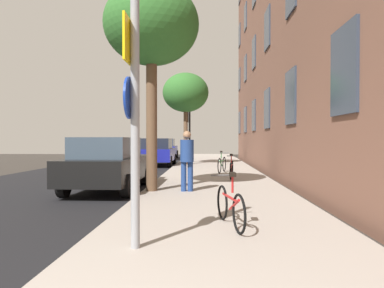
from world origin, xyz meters
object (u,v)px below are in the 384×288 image
(traffic_light, at_px, (188,126))
(pedestrian_0, at_px, (187,157))
(tree_near, at_px, (152,27))
(car_0, at_px, (108,163))
(bicycle_1, at_px, (232,169))
(bicycle_2, at_px, (222,164))
(car_1, at_px, (158,152))
(bicycle_0, at_px, (230,205))
(car_2, at_px, (164,148))
(sign_post, at_px, (133,101))
(tree_far, at_px, (186,93))

(traffic_light, height_order, pedestrian_0, traffic_light)
(tree_near, relative_size, car_0, 1.38)
(bicycle_1, bearing_deg, bicycle_2, 96.56)
(traffic_light, relative_size, car_1, 0.81)
(bicycle_0, xyz_separation_m, car_2, (-3.77, 21.99, 0.37))
(sign_post, relative_size, pedestrian_0, 2.12)
(sign_post, bearing_deg, bicycle_1, 77.12)
(sign_post, height_order, bicycle_2, sign_post)
(car_1, bearing_deg, pedestrian_0, -77.72)
(bicycle_0, bearing_deg, tree_near, 116.19)
(sign_post, height_order, car_1, sign_post)
(bicycle_0, height_order, car_1, car_1)
(tree_near, distance_m, tree_far, 10.43)
(traffic_light, height_order, tree_far, tree_far)
(traffic_light, xyz_separation_m, pedestrian_0, (0.64, -12.54, -1.37))
(car_0, bearing_deg, sign_post, -71.00)
(bicycle_0, height_order, bicycle_1, bicycle_1)
(bicycle_0, bearing_deg, bicycle_1, 85.65)
(bicycle_2, relative_size, pedestrian_0, 0.98)
(tree_far, distance_m, bicycle_1, 8.41)
(tree_far, distance_m, pedestrian_0, 10.97)
(tree_near, bearing_deg, pedestrian_0, -3.16)
(traffic_light, xyz_separation_m, bicycle_1, (2.12, -9.25, -1.97))
(traffic_light, distance_m, bicycle_2, 7.52)
(pedestrian_0, xyz_separation_m, car_2, (-2.84, 18.11, -0.24))
(tree_near, height_order, bicycle_1, tree_near)
(sign_post, distance_m, pedestrian_0, 5.20)
(tree_far, distance_m, car_2, 8.65)
(bicycle_2, relative_size, car_1, 0.39)
(traffic_light, xyz_separation_m, car_2, (-2.20, 5.57, -1.61))
(tree_near, height_order, car_0, tree_near)
(traffic_light, height_order, bicycle_2, traffic_light)
(bicycle_0, relative_size, car_2, 0.37)
(bicycle_0, xyz_separation_m, car_1, (-3.29, 14.69, 0.37))
(bicycle_1, height_order, car_0, car_0)
(sign_post, bearing_deg, tree_near, 96.34)
(pedestrian_0, xyz_separation_m, car_1, (-2.35, 10.81, -0.24))
(sign_post, distance_m, bicycle_2, 10.85)
(bicycle_2, distance_m, car_0, 6.01)
(bicycle_1, distance_m, car_2, 15.44)
(bicycle_2, bearing_deg, tree_near, -112.16)
(pedestrian_0, height_order, car_0, pedestrian_0)
(bicycle_0, distance_m, bicycle_1, 7.19)
(pedestrian_0, bearing_deg, tree_near, 176.84)
(tree_far, bearing_deg, pedestrian_0, -86.37)
(pedestrian_0, distance_m, car_2, 18.33)
(tree_far, bearing_deg, bicycle_0, -83.64)
(car_2, bearing_deg, sign_post, -84.08)
(sign_post, height_order, car_0, sign_post)
(bicycle_0, distance_m, pedestrian_0, 4.04)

